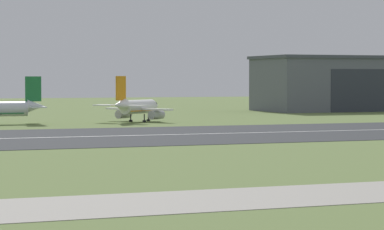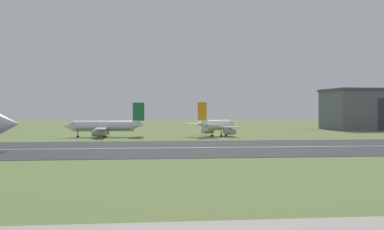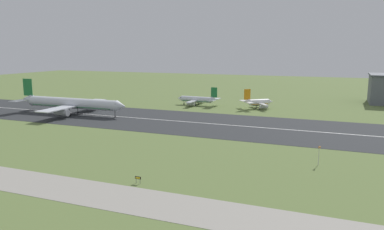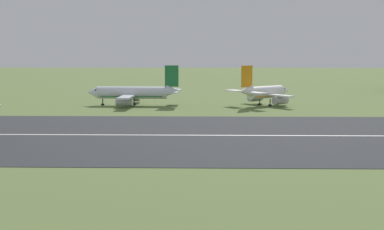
{
  "view_description": "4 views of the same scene",
  "coord_description": "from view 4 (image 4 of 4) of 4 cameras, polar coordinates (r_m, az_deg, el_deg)",
  "views": [
    {
      "loc": [
        -65.18,
        -44.86,
        9.87
      ],
      "look_at": [
        -12.1,
        94.99,
        3.79
      ],
      "focal_mm": 85.0,
      "sensor_mm": 36.0,
      "label": 1
    },
    {
      "loc": [
        -31.92,
        -9.92,
        8.38
      ],
      "look_at": [
        -18.17,
        99.55,
        7.12
      ],
      "focal_mm": 50.0,
      "sensor_mm": 36.0,
      "label": 2
    },
    {
      "loc": [
        34.86,
        -39.49,
        30.26
      ],
      "look_at": [
        -17.59,
        91.77,
        5.39
      ],
      "focal_mm": 35.0,
      "sensor_mm": 36.0,
      "label": 3
    },
    {
      "loc": [
        -19.67,
        14.62,
        14.89
      ],
      "look_at": [
        -21.63,
        99.46,
        4.04
      ],
      "focal_mm": 50.0,
      "sensor_mm": 36.0,
      "label": 4
    }
  ],
  "objects": [
    {
      "name": "runway_centreline",
      "position": [
        92.38,
        13.61,
        -2.15
      ],
      "size": [
        410.99,
        0.7,
        0.01
      ],
      "primitive_type": "cube",
      "color": "silver",
      "rests_on": "runway_strip"
    },
    {
      "name": "airplane_parked_centre",
      "position": [
        137.1,
        7.78,
        2.37
      ],
      "size": [
        17.91,
        17.83,
        10.33
      ],
      "color": "white",
      "rests_on": "ground_plane"
    },
    {
      "name": "airplane_parked_west",
      "position": [
        136.96,
        -6.26,
        2.34
      ],
      "size": [
        24.44,
        21.59,
        10.24
      ],
      "color": "silver",
      "rests_on": "ground_plane"
    },
    {
      "name": "runway_strip",
      "position": [
        92.39,
        13.61,
        -2.18
      ],
      "size": [
        456.65,
        49.11,
        0.06
      ],
      "primitive_type": "cube",
      "color": "#2B2D30",
      "rests_on": "ground_plane"
    }
  ]
}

